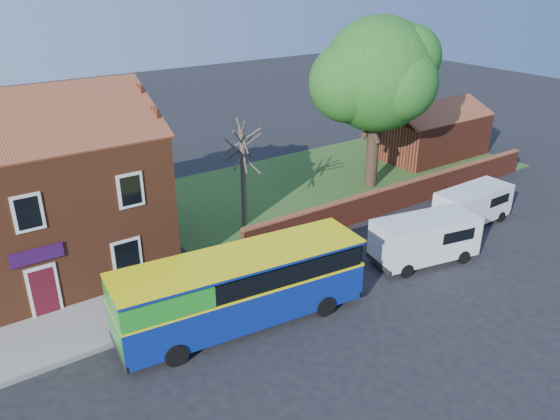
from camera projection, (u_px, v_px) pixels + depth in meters
ground at (294, 349)px, 20.37m from camera, size 120.00×120.00×0.00m
pavement at (60, 335)px, 21.03m from camera, size 18.00×3.50×0.12m
kerb at (73, 359)px, 19.71m from camera, size 18.00×0.15×0.14m
grass_strip at (337, 178)px, 36.88m from camera, size 26.00×12.00×0.04m
shop_building at (12, 207)px, 23.98m from camera, size 12.30×8.13×10.50m
boundary_wall at (403, 195)px, 32.05m from camera, size 22.00×0.38×1.60m
outbuilding at (430, 134)px, 40.91m from camera, size 8.20×5.06×4.17m
bus at (234, 288)px, 21.06m from camera, size 10.13×3.51×3.03m
van_near at (425, 238)px, 25.99m from camera, size 5.41×3.00×2.25m
van_far at (473, 204)px, 29.98m from camera, size 4.67×2.01×2.04m
large_tree at (377, 77)px, 33.01m from camera, size 8.70×6.88×10.61m
bare_tree at (243, 175)px, 29.03m from camera, size 2.13×2.53×5.67m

